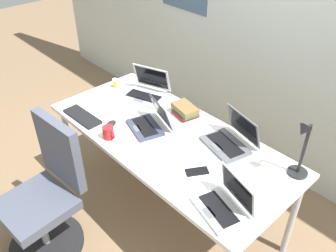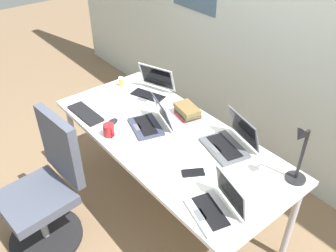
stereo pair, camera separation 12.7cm
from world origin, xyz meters
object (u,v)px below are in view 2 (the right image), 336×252
(computer_mouse, at_px, (112,122))
(coffee_mug, at_px, (109,130))
(pill_bottle, at_px, (121,81))
(laptop_back_right, at_px, (217,206))
(laptop_back_left, at_px, (151,90))
(office_chair, at_px, (47,195))
(laptop_front_left, at_px, (230,142))
(external_keyboard, at_px, (85,113))
(desk_lamp, at_px, (299,156))
(cell_phone, at_px, (193,173))
(book_stack, at_px, (187,111))
(laptop_by_keyboard, at_px, (151,122))

(computer_mouse, height_order, coffee_mug, coffee_mug)
(computer_mouse, height_order, pill_bottle, pill_bottle)
(laptop_back_right, xyz_separation_m, laptop_back_left, (-1.18, 0.46, 0.00))
(computer_mouse, height_order, office_chair, office_chair)
(laptop_back_left, bearing_deg, laptop_front_left, -0.04)
(computer_mouse, bearing_deg, laptop_back_right, -15.86)
(external_keyboard, relative_size, pill_bottle, 4.18)
(laptop_back_left, relative_size, computer_mouse, 4.03)
(desk_lamp, xyz_separation_m, coffee_mug, (-1.05, -0.59, -0.15))
(cell_phone, relative_size, pill_bottle, 1.72)
(laptop_front_left, height_order, book_stack, laptop_front_left)
(cell_phone, relative_size, office_chair, 0.14)
(laptop_front_left, bearing_deg, book_stack, 176.10)
(laptop_front_left, distance_m, book_stack, 0.45)
(laptop_by_keyboard, distance_m, office_chair, 0.87)
(laptop_front_left, height_order, office_chair, office_chair)
(laptop_by_keyboard, relative_size, computer_mouse, 3.49)
(laptop_by_keyboard, distance_m, laptop_front_left, 0.57)
(laptop_back_right, xyz_separation_m, computer_mouse, (-1.04, 0.01, -0.03))
(laptop_back_left, bearing_deg, pill_bottle, -161.03)
(pill_bottle, bearing_deg, desk_lamp, 5.09)
(coffee_mug, relative_size, office_chair, 0.12)
(computer_mouse, distance_m, coffee_mug, 0.14)
(laptop_front_left, relative_size, computer_mouse, 3.79)
(laptop_back_right, bearing_deg, book_stack, 147.84)
(laptop_by_keyboard, relative_size, cell_phone, 2.46)
(coffee_mug, bearing_deg, external_keyboard, -179.69)
(computer_mouse, height_order, book_stack, book_stack)
(desk_lamp, xyz_separation_m, pill_bottle, (-1.59, -0.14, -0.16))
(laptop_back_right, relative_size, coffee_mug, 2.89)
(laptop_back_right, xyz_separation_m, coffee_mug, (-0.93, -0.08, 0.00))
(laptop_by_keyboard, bearing_deg, pill_bottle, 165.52)
(laptop_back_right, height_order, pill_bottle, laptop_back_right)
(laptop_front_left, height_order, computer_mouse, laptop_front_left)
(laptop_front_left, relative_size, laptop_back_right, 1.11)
(cell_phone, distance_m, office_chair, 1.06)
(pill_bottle, bearing_deg, coffee_mug, -39.71)
(laptop_by_keyboard, height_order, office_chair, office_chair)
(laptop_back_right, relative_size, external_keyboard, 0.99)
(laptop_back_left, xyz_separation_m, external_keyboard, (-0.08, -0.54, -0.04))
(laptop_back_right, xyz_separation_m, book_stack, (-0.78, 0.49, -0.00))
(laptop_front_left, bearing_deg, external_keyboard, -149.96)
(computer_mouse, bearing_deg, laptop_back_left, 92.58)
(book_stack, bearing_deg, office_chair, -103.73)
(laptop_front_left, bearing_deg, desk_lamp, 5.67)
(laptop_back_right, bearing_deg, cell_phone, 160.17)
(cell_phone, bearing_deg, external_keyboard, -137.38)
(laptop_back_left, xyz_separation_m, office_chair, (0.15, -1.02, -0.39))
(laptop_by_keyboard, relative_size, external_keyboard, 1.01)
(external_keyboard, bearing_deg, laptop_by_keyboard, 31.26)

